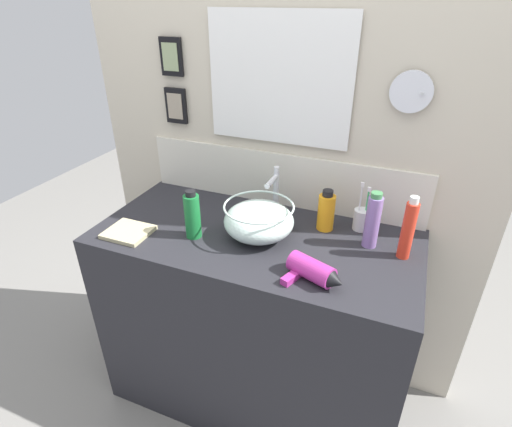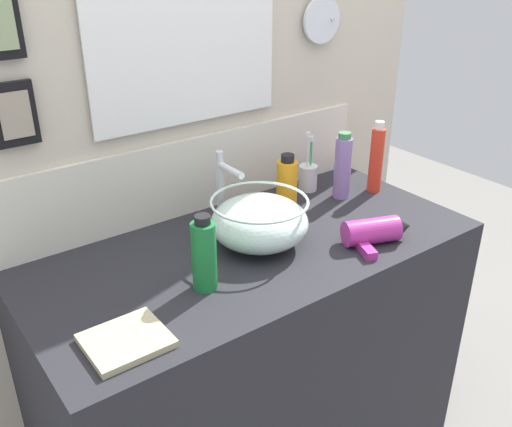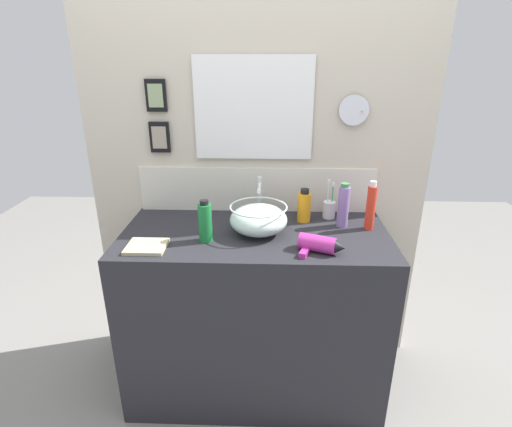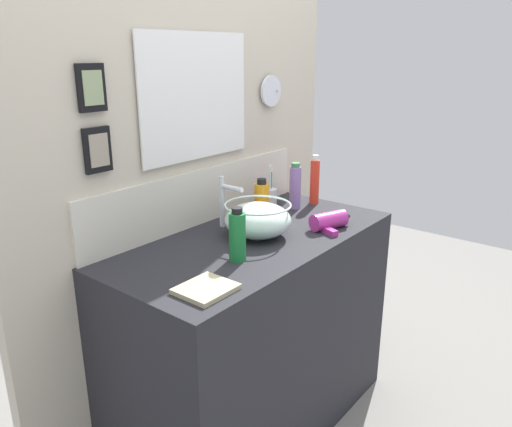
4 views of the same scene
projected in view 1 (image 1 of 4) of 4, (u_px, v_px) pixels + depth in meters
The scene contains 12 objects.
ground_plane at pixel (255, 388), 2.02m from camera, with size 6.00×6.00×0.00m, color gray.
vanity_counter at pixel (255, 321), 1.80m from camera, with size 1.28×0.60×0.91m, color #232328.
back_panel at pixel (283, 150), 1.73m from camera, with size 1.79×0.10×2.30m.
glass_bowl_sink at pixel (259, 220), 1.54m from camera, with size 0.27×0.27×0.14m.
faucet at pixel (275, 189), 1.65m from camera, with size 0.02×0.12×0.22m.
hair_drier at pixel (314, 272), 1.31m from camera, with size 0.21×0.14×0.07m.
toothbrush_cup at pixel (361, 219), 1.60m from camera, with size 0.06×0.06×0.21m.
spray_bottle at pixel (192, 215), 1.53m from camera, with size 0.06×0.06×0.20m.
soap_dispenser at pixel (408, 230), 1.40m from camera, with size 0.05×0.05×0.24m.
shampoo_bottle at pixel (373, 221), 1.46m from camera, with size 0.05×0.05×0.22m.
lotion_bottle at pixel (326, 211), 1.59m from camera, with size 0.07×0.07×0.17m.
hand_towel at pixel (128, 232), 1.58m from camera, with size 0.17×0.15×0.02m, color tan.
Camera 1 is at (0.51, -1.24, 1.75)m, focal length 28.00 mm.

